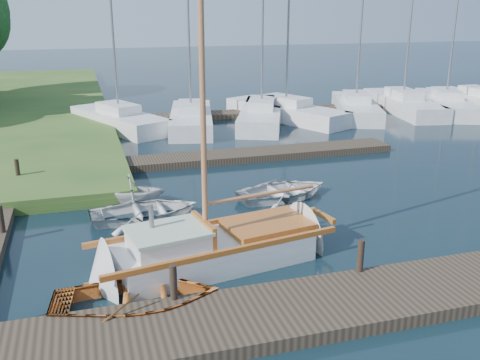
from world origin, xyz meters
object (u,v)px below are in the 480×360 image
object	(u,v)px
mooring_post_1	(173,282)
tender_c	(284,188)
sailboat	(219,250)
marina_boat_6	(446,103)
marina_boat_2	(261,113)
mooring_post_5	(18,170)
tender_a	(145,208)
marina_boat_3	(286,110)
dinghy	(137,294)
marina_boat_0	(119,118)
marina_boat_1	(191,117)
marina_boat_4	(356,106)
mooring_post_4	(1,219)
marina_boat_5	(403,103)
tender_b	(133,187)
mooring_post_2	(360,256)

from	to	relation	value
mooring_post_1	tender_c	bearing A→B (deg)	51.44
sailboat	marina_boat_6	world-z (taller)	marina_boat_6
marina_boat_2	mooring_post_5	bearing A→B (deg)	146.95
tender_a	marina_boat_3	distance (m)	16.82
sailboat	dinghy	distance (m)	2.86
marina_boat_0	marina_boat_6	bearing A→B (deg)	-116.82
tender_a	marina_boat_1	xyz separation A→B (m)	(4.19, 12.98, 0.22)
marina_boat_0	marina_boat_4	distance (m)	14.39
dinghy	marina_boat_2	distance (m)	20.53
mooring_post_1	tender_c	world-z (taller)	mooring_post_1
tender_c	marina_boat_1	distance (m)	12.42
tender_a	marina_boat_1	distance (m)	13.64
tender_a	sailboat	bearing A→B (deg)	-161.45
mooring_post_4	marina_boat_4	bearing A→B (deg)	37.10
marina_boat_4	marina_boat_5	size ratio (longest dim) A/B	0.89
mooring_post_5	tender_c	xyz separation A→B (m)	(8.96, -3.78, -0.35)
mooring_post_1	marina_boat_6	xyz separation A→B (m)	(20.99, 18.76, -0.14)
tender_b	marina_boat_5	bearing A→B (deg)	-43.01
tender_a	marina_boat_5	distance (m)	22.92
marina_boat_5	tender_b	bearing A→B (deg)	133.45
tender_c	marina_boat_0	world-z (taller)	marina_boat_0
mooring_post_1	marina_boat_1	bearing A→B (deg)	77.13
marina_boat_2	marina_boat_1	bearing A→B (deg)	112.64
marina_boat_6	marina_boat_0	bearing A→B (deg)	110.92
mooring_post_5	tender_c	distance (m)	9.73
mooring_post_5	marina_boat_3	size ratio (longest dim) A/B	0.07
marina_boat_4	marina_boat_1	bearing A→B (deg)	113.98
mooring_post_2	marina_boat_4	size ratio (longest dim) A/B	0.08
marina_boat_2	marina_boat_5	xyz separation A→B (m)	(9.91, 0.84, -0.01)
tender_c	marina_boat_6	bearing A→B (deg)	-61.47
marina_boat_5	mooring_post_1	bearing A→B (deg)	146.41
tender_c	marina_boat_2	distance (m)	12.91
tender_c	marina_boat_3	size ratio (longest dim) A/B	0.29
tender_b	tender_c	size ratio (longest dim) A/B	0.64
mooring_post_2	tender_c	distance (m)	6.24
sailboat	tender_c	xyz separation A→B (m)	(3.43, 4.22, 0.00)
mooring_post_1	marina_boat_2	bearing A→B (deg)	65.75
mooring_post_5	marina_boat_1	size ratio (longest dim) A/B	0.08
mooring_post_1	dinghy	distance (m)	0.89
marina_boat_2	marina_boat_3	distance (m)	1.77
mooring_post_5	marina_boat_0	bearing A→B (deg)	65.12
sailboat	tender_c	size ratio (longest dim) A/B	2.93
tender_b	mooring_post_2	bearing A→B (deg)	-133.89
tender_c	marina_boat_2	xyz separation A→B (m)	(3.45, 12.44, 0.23)
mooring_post_5	dinghy	bearing A→B (deg)	-71.60
marina_boat_4	marina_boat_0	bearing A→B (deg)	109.89
tender_c	marina_boat_1	xyz separation A→B (m)	(-0.70, 12.40, 0.22)
marina_boat_4	marina_boat_5	bearing A→B (deg)	-64.09
mooring_post_2	sailboat	bearing A→B (deg)	146.14
mooring_post_4	mooring_post_5	xyz separation A→B (m)	(0.00, 5.00, 0.00)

